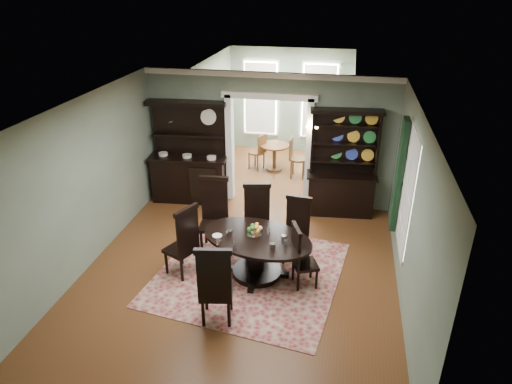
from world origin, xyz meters
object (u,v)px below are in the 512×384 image
at_px(sideboard, 189,167).
at_px(welsh_dresser, 342,177).
at_px(parlor_table, 274,154).
at_px(dining_table, 257,248).

bearing_deg(sideboard, welsh_dresser, -5.00).
bearing_deg(sideboard, parlor_table, 46.96).
distance_m(dining_table, parlor_table, 4.82).
distance_m(dining_table, welsh_dresser, 3.01).
distance_m(sideboard, welsh_dresser, 3.47).
xyz_separation_m(welsh_dresser, parlor_table, (-1.82, 2.11, -0.38)).
height_order(sideboard, parlor_table, sideboard).
bearing_deg(dining_table, sideboard, 143.42).
xyz_separation_m(dining_table, welsh_dresser, (1.34, 2.68, 0.31)).
height_order(welsh_dresser, parlor_table, welsh_dresser).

